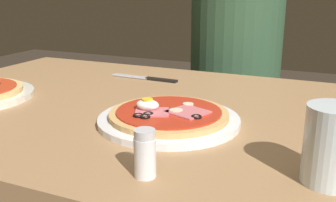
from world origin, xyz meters
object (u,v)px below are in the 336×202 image
at_px(dining_table, 163,159).
at_px(water_glass_near, 331,150).
at_px(pizza_foreground, 168,117).
at_px(salt_shaker, 145,154).
at_px(diner_person, 233,100).
at_px(knife, 149,78).

bearing_deg(dining_table, water_glass_near, -31.74).
relative_size(pizza_foreground, salt_shaker, 3.93).
xyz_separation_m(salt_shaker, diner_person, (-0.13, 0.95, -0.20)).
bearing_deg(water_glass_near, dining_table, 148.26).
height_order(salt_shaker, diner_person, diner_person).
height_order(dining_table, water_glass_near, water_glass_near).
xyz_separation_m(dining_table, knife, (-0.14, 0.22, 0.12)).
xyz_separation_m(pizza_foreground, salt_shaker, (0.06, -0.21, 0.02)).
distance_m(pizza_foreground, salt_shaker, 0.22).
xyz_separation_m(water_glass_near, diner_person, (-0.35, 0.87, -0.21)).
relative_size(dining_table, water_glass_near, 12.00).
distance_m(dining_table, diner_person, 0.67).
bearing_deg(diner_person, dining_table, 91.76).
height_order(dining_table, pizza_foreground, pizza_foreground).
xyz_separation_m(knife, diner_person, (0.12, 0.45, -0.17)).
bearing_deg(dining_table, diner_person, 91.76).
bearing_deg(water_glass_near, salt_shaker, -160.03).
relative_size(salt_shaker, diner_person, 0.06).
bearing_deg(water_glass_near, pizza_foreground, 156.31).
bearing_deg(knife, salt_shaker, -63.91).
bearing_deg(knife, water_glass_near, -41.83).
relative_size(knife, diner_person, 0.17).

